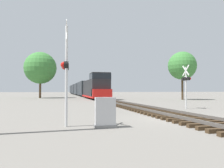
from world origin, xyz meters
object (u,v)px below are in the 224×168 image
crossing_signal_near (66,68)px  relay_cabinet (105,113)px  freight_train (80,89)px  crossing_signal_far (186,81)px  tree_mid_background (40,68)px  tree_far_right (182,66)px

crossing_signal_near → relay_cabinet: size_ratio=3.59×
freight_train → crossing_signal_near: bearing=-95.7°
crossing_signal_near → crossing_signal_far: size_ratio=1.22×
crossing_signal_far → relay_cabinet: crossing_signal_far is taller
crossing_signal_far → relay_cabinet: (-8.61, -7.60, -1.72)m
freight_train → relay_cabinet: bearing=-94.2°
crossing_signal_far → tree_mid_background: bearing=22.4°
freight_train → crossing_signal_near: 62.51m
freight_train → tree_far_right: bearing=-70.9°
freight_train → tree_far_right: size_ratio=9.81×
freight_train → crossing_signal_far: (4.01, -55.24, 0.35)m
crossing_signal_near → tree_mid_background: (-4.08, 37.07, 3.63)m
relay_cabinet → tree_far_right: tree_far_right is taller
crossing_signal_far → relay_cabinet: 11.61m
freight_train → crossing_signal_near: (-6.19, -62.20, 0.52)m
tree_far_right → relay_cabinet: bearing=-127.4°
freight_train → crossing_signal_far: bearing=-85.8°
relay_cabinet → tree_far_right: (18.12, 23.71, 5.06)m
relay_cabinet → tree_far_right: size_ratio=0.16×
tree_far_right → crossing_signal_near: bearing=-130.5°
tree_far_right → tree_mid_background: (-23.79, 14.00, 0.46)m
crossing_signal_near → tree_mid_background: tree_mid_background is taller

